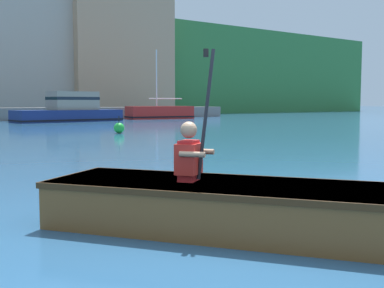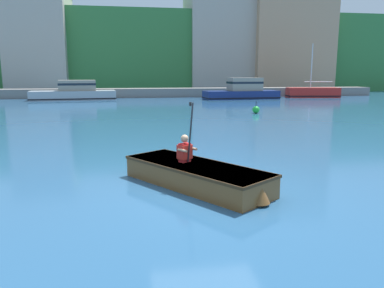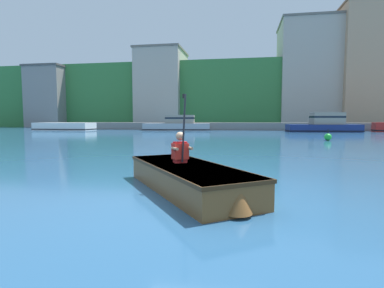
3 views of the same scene
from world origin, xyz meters
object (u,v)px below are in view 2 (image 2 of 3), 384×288
(moored_boat_dock_center_far, at_px, (313,93))
(rowboat_foreground, at_px, (197,174))
(moored_boat_dock_center_near, at_px, (75,92))
(channel_buoy, at_px, (256,110))
(moored_boat_dock_west_end, at_px, (242,91))
(person_paddler, at_px, (185,149))

(moored_boat_dock_center_far, bearing_deg, rowboat_foreground, -120.84)
(moored_boat_dock_center_near, xyz_separation_m, channel_buoy, (12.69, -14.40, -0.46))
(moored_boat_dock_center_near, distance_m, channel_buoy, 19.20)
(moored_boat_dock_west_end, bearing_deg, rowboat_foreground, -108.60)
(rowboat_foreground, bearing_deg, person_paddler, 124.96)
(moored_boat_dock_center_far, distance_m, rowboat_foreground, 33.28)
(person_paddler, relative_size, channel_buoy, 1.83)
(moored_boat_dock_west_end, xyz_separation_m, moored_boat_dock_center_near, (-15.76, 1.27, -0.06))
(moored_boat_dock_center_far, height_order, person_paddler, moored_boat_dock_center_far)
(person_paddler, xyz_separation_m, channel_buoy, (6.38, 13.98, -0.53))
(rowboat_foreground, height_order, person_paddler, person_paddler)
(channel_buoy, bearing_deg, moored_boat_dock_center_near, 131.37)
(moored_boat_dock_west_end, relative_size, moored_boat_dock_center_far, 1.36)
(moored_boat_dock_center_near, distance_m, person_paddler, 29.07)
(moored_boat_dock_west_end, xyz_separation_m, channel_buoy, (-3.07, -13.13, -0.52))
(rowboat_foreground, xyz_separation_m, channel_buoy, (6.16, 14.29, -0.05))
(rowboat_foreground, height_order, channel_buoy, channel_buoy)
(rowboat_foreground, bearing_deg, moored_boat_dock_center_near, 102.82)
(moored_boat_dock_west_end, distance_m, person_paddler, 28.70)
(moored_boat_dock_center_near, bearing_deg, moored_boat_dock_center_far, -0.30)
(rowboat_foreground, distance_m, channel_buoy, 15.56)
(moored_boat_dock_center_far, xyz_separation_m, rowboat_foreground, (-17.06, -28.57, -0.21))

